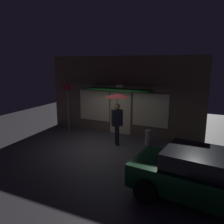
% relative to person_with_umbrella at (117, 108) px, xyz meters
% --- Properties ---
extents(ground_plane, '(18.00, 18.00, 0.00)m').
position_rel_person_with_umbrella_xyz_m(ground_plane, '(-0.48, -0.65, -1.67)').
color(ground_plane, '#423F44').
extents(building_facade, '(8.04, 1.00, 3.88)m').
position_rel_person_with_umbrella_xyz_m(building_facade, '(-0.48, 1.69, 0.25)').
color(building_facade, brown).
rests_on(building_facade, ground).
extents(person_with_umbrella, '(1.05, 1.05, 2.27)m').
position_rel_person_with_umbrella_xyz_m(person_with_umbrella, '(0.00, 0.00, 0.00)').
color(person_with_umbrella, black).
rests_on(person_with_umbrella, ground).
extents(parked_car, '(4.05, 2.24, 1.35)m').
position_rel_person_with_umbrella_xyz_m(parked_car, '(3.79, -2.91, -0.97)').
color(parked_car, '#0C3F1E').
rests_on(parked_car, ground).
extents(street_sign_post, '(0.40, 0.07, 2.60)m').
position_rel_person_with_umbrella_xyz_m(street_sign_post, '(-3.04, 0.65, -0.21)').
color(street_sign_post, '#595B60').
rests_on(street_sign_post, ground).
extents(sidewalk_bollard, '(0.27, 0.27, 0.67)m').
position_rel_person_with_umbrella_xyz_m(sidewalk_bollard, '(1.26, 0.55, -1.34)').
color(sidewalk_bollard, '#9E998E').
rests_on(sidewalk_bollard, ground).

